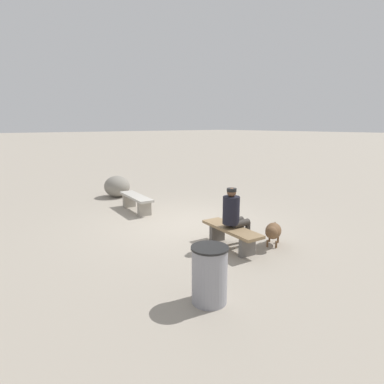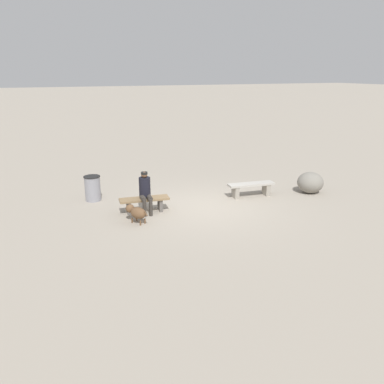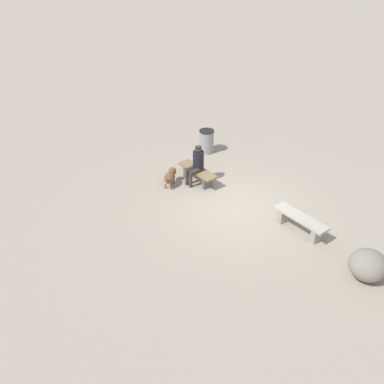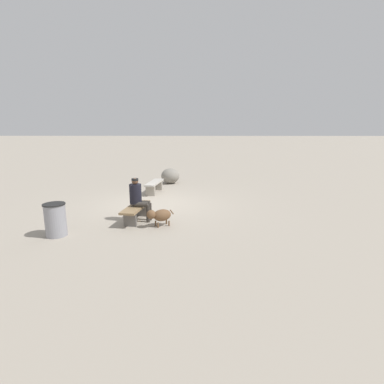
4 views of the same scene
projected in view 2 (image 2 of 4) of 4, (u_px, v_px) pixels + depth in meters
The scene contains 7 objects.
ground at pixel (204, 208), 12.66m from camera, with size 210.00×210.00×0.06m, color #9E9384.
bench_left at pixel (251, 187), 13.64m from camera, with size 1.70×0.62×0.48m.
bench_right at pixel (144, 202), 12.13m from camera, with size 1.58×0.64×0.46m.
seated_person at pixel (145, 190), 11.94m from camera, with size 0.39×0.63×1.30m.
dog at pixel (136, 212), 11.26m from camera, with size 0.56×0.73×0.51m.
trash_bin at pixel (93, 188), 13.18m from camera, with size 0.55×0.55×0.86m.
boulder at pixel (310, 183), 14.05m from camera, with size 0.91×0.93×0.76m, color gray.
Camera 2 is at (5.16, 10.76, 4.23)m, focal length 36.46 mm.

